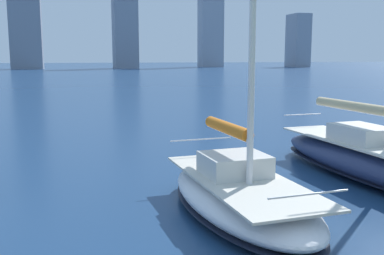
% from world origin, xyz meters
% --- Properties ---
extents(city_skyline, '(176.63, 23.15, 44.82)m').
position_xyz_m(city_skyline, '(12.80, -157.31, 17.31)').
color(city_skyline, '#8690A0').
rests_on(city_skyline, ground).
extents(sailboat_tan, '(2.94, 9.62, 10.07)m').
position_xyz_m(sailboat_tan, '(-6.84, -7.95, 0.68)').
color(sailboat_tan, navy).
rests_on(sailboat_tan, ground).
extents(sailboat_orange, '(3.13, 6.84, 11.39)m').
position_xyz_m(sailboat_orange, '(-1.36, -5.84, 0.62)').
color(sailboat_orange, white).
rests_on(sailboat_orange, ground).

